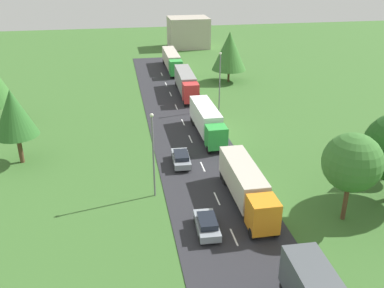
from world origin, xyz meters
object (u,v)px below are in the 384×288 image
object	(u,v)px
tree_pine	(352,163)
car_fourth	(181,158)
truck_fifth	(172,60)
lamppost_second	(153,152)
truck_fourth	(186,82)
tree_birch	(229,51)
truck_third	(207,120)
distant_building	(188,32)
lamppost_third	(220,79)
car_third	(207,224)
truck_second	(246,185)
tree_ash	(14,113)

from	to	relation	value
tree_pine	car_fourth	bearing A→B (deg)	134.01
truck_fifth	lamppost_second	world-z (taller)	lamppost_second
truck_fourth	tree_birch	distance (m)	12.00
truck_third	truck_fifth	distance (m)	35.40
truck_third	lamppost_second	bearing A→B (deg)	-120.60
distant_building	lamppost_third	bearing A→B (deg)	-94.20
truck_fourth	car_third	world-z (taller)	truck_fourth
truck_second	truck_fourth	distance (m)	35.30
truck_fifth	truck_third	bearing A→B (deg)	-90.24
truck_fourth	tree_ash	xyz separation A→B (m)	(-23.02, -22.01, 3.84)
lamppost_third	tree_birch	xyz separation A→B (m)	(5.53, 15.23, 0.82)
tree_ash	distant_building	bearing A→B (deg)	63.92
car_fourth	truck_fifth	bearing A→B (deg)	83.59
lamppost_third	tree_ash	world-z (taller)	lamppost_third
car_third	distant_building	distance (m)	80.12
tree_birch	truck_fourth	bearing A→B (deg)	-144.16
lamppost_second	tree_pine	xyz separation A→B (m)	(16.49, -7.12, 0.89)
car_third	lamppost_second	xyz separation A→B (m)	(-3.83, 6.97, 4.01)
tree_pine	car_third	bearing A→B (deg)	179.31
tree_ash	car_fourth	bearing A→B (deg)	-12.40
truck_third	tree_pine	bearing A→B (deg)	-69.01
car_third	truck_second	bearing A→B (deg)	39.72
lamppost_second	lamppost_third	xyz separation A→B (m)	(12.33, 23.65, 0.09)
tree_birch	car_third	bearing A→B (deg)	-107.02
tree_ash	distant_building	world-z (taller)	tree_ash
lamppost_second	lamppost_third	distance (m)	26.68
lamppost_second	truck_fourth	bearing A→B (deg)	75.08
truck_fifth	lamppost_third	world-z (taller)	lamppost_third
truck_fourth	car_fourth	world-z (taller)	truck_fourth
truck_second	tree_pine	distance (m)	9.69
car_fourth	lamppost_third	distance (m)	19.94
truck_fifth	tree_birch	bearing A→B (deg)	-48.62
truck_fourth	car_third	size ratio (longest dim) A/B	3.04
tree_ash	truck_third	bearing A→B (deg)	9.80
lamppost_third	lamppost_second	bearing A→B (deg)	-117.54
truck_second	lamppost_third	world-z (taller)	lamppost_third
truck_fifth	lamppost_third	xyz separation A→B (m)	(3.84, -25.86, 2.84)
car_fourth	lamppost_third	bearing A→B (deg)	63.49
truck_fifth	distant_building	size ratio (longest dim) A/B	1.45
lamppost_second	tree_ash	xyz separation A→B (m)	(-14.45, 10.17, 1.19)
truck_third	car_third	bearing A→B (deg)	-102.11
distant_building	tree_ash	bearing A→B (deg)	-116.08
tree_birch	tree_pine	xyz separation A→B (m)	(-1.37, -46.00, -0.02)
lamppost_second	tree_ash	bearing A→B (deg)	144.85
lamppost_third	tree_pine	size ratio (longest dim) A/B	1.07
truck_fourth	tree_pine	bearing A→B (deg)	-78.60
truck_fourth	truck_fifth	distance (m)	17.34
truck_fourth	lamppost_second	size ratio (longest dim) A/B	1.50
tree_pine	lamppost_third	bearing A→B (deg)	97.70
truck_second	truck_fifth	world-z (taller)	truck_second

